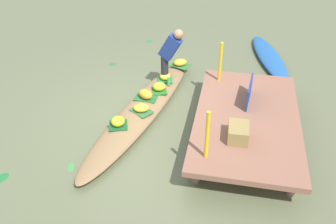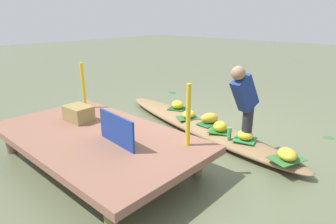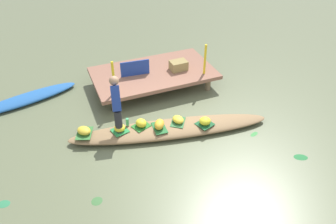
# 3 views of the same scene
# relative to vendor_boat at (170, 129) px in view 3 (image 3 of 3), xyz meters

# --- Properties ---
(canal_water) EXTENTS (40.00, 40.00, 0.00)m
(canal_water) POSITION_rel_vendor_boat_xyz_m (0.00, 0.00, -0.10)
(canal_water) COLOR #5D6547
(canal_water) RESTS_ON ground
(dock_platform) EXTENTS (3.20, 1.80, 0.45)m
(dock_platform) POSITION_rel_vendor_boat_xyz_m (0.34, 2.00, 0.29)
(dock_platform) COLOR #8A5C49
(dock_platform) RESTS_ON ground
(vendor_boat) EXTENTS (4.52, 1.59, 0.21)m
(vendor_boat) POSITION_rel_vendor_boat_xyz_m (0.00, 0.00, 0.00)
(vendor_boat) COLOR olive
(vendor_boat) RESTS_ON ground
(moored_boat) EXTENTS (2.66, 1.14, 0.16)m
(moored_boat) POSITION_rel_vendor_boat_xyz_m (-2.93, 2.52, -0.02)
(moored_boat) COLOR #23599F
(moored_boat) RESTS_ON ground
(leaf_mat_0) EXTENTS (0.42, 0.42, 0.01)m
(leaf_mat_0) POSITION_rel_vendor_boat_xyz_m (0.72, -0.25, 0.11)
(leaf_mat_0) COLOR #19522B
(leaf_mat_0) RESTS_ON vendor_boat
(banana_bunch_0) EXTENTS (0.29, 0.29, 0.17)m
(banana_bunch_0) POSITION_rel_vendor_boat_xyz_m (0.72, -0.25, 0.19)
(banana_bunch_0) COLOR yellow
(banana_bunch_0) RESTS_ON vendor_boat
(leaf_mat_1) EXTENTS (0.46, 0.53, 0.01)m
(leaf_mat_1) POSITION_rel_vendor_boat_xyz_m (-1.82, 0.44, 0.11)
(leaf_mat_1) COLOR #347033
(leaf_mat_1) RESTS_ON vendor_boat
(banana_bunch_1) EXTENTS (0.38, 0.40, 0.14)m
(banana_bunch_1) POSITION_rel_vendor_boat_xyz_m (-1.82, 0.44, 0.18)
(banana_bunch_1) COLOR gold
(banana_bunch_1) RESTS_ON vendor_boat
(leaf_mat_2) EXTENTS (0.44, 0.40, 0.01)m
(leaf_mat_2) POSITION_rel_vendor_boat_xyz_m (-0.61, 0.21, 0.11)
(leaf_mat_2) COLOR #256E27
(leaf_mat_2) RESTS_ON vendor_boat
(banana_bunch_2) EXTENTS (0.30, 0.32, 0.17)m
(banana_bunch_2) POSITION_rel_vendor_boat_xyz_m (-0.61, 0.21, 0.20)
(banana_bunch_2) COLOR yellow
(banana_bunch_2) RESTS_ON vendor_boat
(leaf_mat_3) EXTENTS (0.30, 0.46, 0.01)m
(leaf_mat_3) POSITION_rel_vendor_boat_xyz_m (-0.26, 0.01, 0.11)
(leaf_mat_3) COLOR #23622F
(leaf_mat_3) RESTS_ON vendor_boat
(banana_bunch_3) EXTENTS (0.34, 0.38, 0.19)m
(banana_bunch_3) POSITION_rel_vendor_boat_xyz_m (-0.26, 0.01, 0.20)
(banana_bunch_3) COLOR gold
(banana_bunch_3) RESTS_ON vendor_boat
(leaf_mat_4) EXTENTS (0.47, 0.50, 0.01)m
(leaf_mat_4) POSITION_rel_vendor_boat_xyz_m (0.20, 0.04, 0.11)
(leaf_mat_4) COLOR #316739
(leaf_mat_4) RESTS_ON vendor_boat
(banana_bunch_4) EXTENTS (0.28, 0.33, 0.14)m
(banana_bunch_4) POSITION_rel_vendor_boat_xyz_m (0.20, 0.04, 0.18)
(banana_bunch_4) COLOR yellow
(banana_bunch_4) RESTS_ON vendor_boat
(leaf_mat_5) EXTENTS (0.39, 0.38, 0.01)m
(leaf_mat_5) POSITION_rel_vendor_boat_xyz_m (-1.09, 0.24, 0.11)
(leaf_mat_5) COLOR #278340
(leaf_mat_5) RESTS_ON vendor_boat
(banana_bunch_5) EXTENTS (0.24, 0.23, 0.16)m
(banana_bunch_5) POSITION_rel_vendor_boat_xyz_m (-1.09, 0.24, 0.19)
(banana_bunch_5) COLOR yellow
(banana_bunch_5) RESTS_ON vendor_boat
(vendor_person) EXTENTS (0.28, 0.54, 1.19)m
(vendor_person) POSITION_rel_vendor_boat_xyz_m (-1.08, 0.34, 0.79)
(vendor_person) COLOR #28282D
(vendor_person) RESTS_ON vendor_boat
(water_bottle) EXTENTS (0.07, 0.07, 0.18)m
(water_bottle) POSITION_rel_vendor_boat_xyz_m (-0.88, 0.36, 0.20)
(water_bottle) COLOR #48A76A
(water_bottle) RESTS_ON vendor_boat
(market_banner) EXTENTS (0.75, 0.10, 0.41)m
(market_banner) POSITION_rel_vendor_boat_xyz_m (-0.16, 2.00, 0.55)
(market_banner) COLOR navy
(market_banner) RESTS_ON dock_platform
(railing_post_west) EXTENTS (0.06, 0.06, 0.82)m
(railing_post_west) POSITION_rel_vendor_boat_xyz_m (-0.86, 1.40, 0.76)
(railing_post_west) COLOR gold
(railing_post_west) RESTS_ON dock_platform
(railing_post_east) EXTENTS (0.06, 0.06, 0.82)m
(railing_post_east) POSITION_rel_vendor_boat_xyz_m (1.54, 1.40, 0.76)
(railing_post_east) COLOR gold
(railing_post_east) RESTS_ON dock_platform
(produce_crate) EXTENTS (0.45, 0.33, 0.25)m
(produce_crate) POSITION_rel_vendor_boat_xyz_m (1.00, 1.86, 0.47)
(produce_crate) COLOR olive
(produce_crate) RESTS_ON dock_platform
(drifting_plant_0) EXTENTS (0.28, 0.24, 0.01)m
(drifting_plant_0) POSITION_rel_vendor_boat_xyz_m (-3.48, -0.70, -0.10)
(drifting_plant_0) COLOR #2B744A
(drifting_plant_0) RESTS_ON ground
(drifting_plant_1) EXTENTS (0.26, 0.26, 0.01)m
(drifting_plant_1) POSITION_rel_vendor_boat_xyz_m (-1.94, -1.26, -0.10)
(drifting_plant_1) COLOR #386635
(drifting_plant_1) RESTS_ON ground
(drifting_plant_2) EXTENTS (0.25, 0.18, 0.01)m
(drifting_plant_2) POSITION_rel_vendor_boat_xyz_m (1.71, -0.77, -0.10)
(drifting_plant_2) COLOR #3D8841
(drifting_plant_2) RESTS_ON ground
(drifting_plant_3) EXTENTS (0.34, 0.28, 0.01)m
(drifting_plant_3) POSITION_rel_vendor_boat_xyz_m (2.17, -1.75, -0.10)
(drifting_plant_3) COLOR #226B34
(drifting_plant_3) RESTS_ON ground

